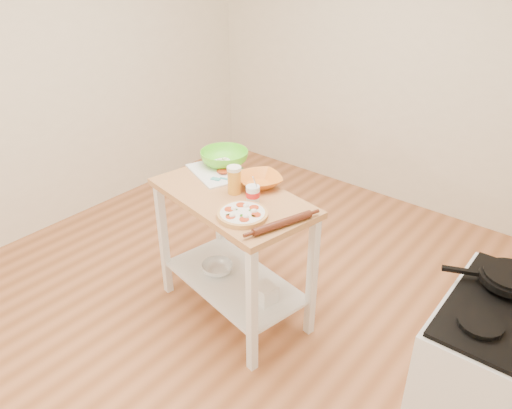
{
  "coord_description": "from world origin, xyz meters",
  "views": [
    {
      "loc": [
        1.8,
        -1.91,
        2.31
      ],
      "look_at": [
        0.15,
        0.1,
        0.86
      ],
      "focal_mm": 35.0,
      "sensor_mm": 36.0,
      "label": 1
    }
  ],
  "objects_px": {
    "skillet": "(509,278)",
    "beer_pint": "(234,180)",
    "pizza": "(243,214)",
    "orange_bowl": "(259,181)",
    "knife": "(221,163)",
    "rolling_pin": "(283,223)",
    "prep_island": "(233,231)",
    "green_bowl": "(224,158)",
    "shelf_bin": "(265,294)",
    "spatula": "(222,179)",
    "shelf_glass_bowl": "(217,268)",
    "gas_stove": "(501,396)",
    "yogurt_tub": "(253,194)",
    "cutting_board": "(219,171)"
  },
  "relations": [
    {
      "from": "beer_pint",
      "to": "shelf_glass_bowl",
      "type": "xyz_separation_m",
      "value": [
        -0.14,
        -0.04,
        -0.69
      ]
    },
    {
      "from": "orange_bowl",
      "to": "shelf_bin",
      "type": "relative_size",
      "value": 2.28
    },
    {
      "from": "pizza",
      "to": "rolling_pin",
      "type": "height_order",
      "value": "pizza"
    },
    {
      "from": "gas_stove",
      "to": "spatula",
      "type": "height_order",
      "value": "gas_stove"
    },
    {
      "from": "prep_island",
      "to": "green_bowl",
      "type": "xyz_separation_m",
      "value": [
        -0.32,
        0.29,
        0.31
      ]
    },
    {
      "from": "shelf_glass_bowl",
      "to": "skillet",
      "type": "bearing_deg",
      "value": 3.33
    },
    {
      "from": "rolling_pin",
      "to": "shelf_glass_bowl",
      "type": "height_order",
      "value": "rolling_pin"
    },
    {
      "from": "prep_island",
      "to": "knife",
      "type": "height_order",
      "value": "knife"
    },
    {
      "from": "pizza",
      "to": "knife",
      "type": "distance_m",
      "value": 0.69
    },
    {
      "from": "skillet",
      "to": "green_bowl",
      "type": "relative_size",
      "value": 1.24
    },
    {
      "from": "orange_bowl",
      "to": "beer_pint",
      "type": "bearing_deg",
      "value": -107.68
    },
    {
      "from": "orange_bowl",
      "to": "green_bowl",
      "type": "xyz_separation_m",
      "value": [
        -0.38,
        0.09,
        0.02
      ]
    },
    {
      "from": "shelf_bin",
      "to": "green_bowl",
      "type": "bearing_deg",
      "value": 152.11
    },
    {
      "from": "prep_island",
      "to": "beer_pint",
      "type": "relative_size",
      "value": 6.53
    },
    {
      "from": "orange_bowl",
      "to": "knife",
      "type": "bearing_deg",
      "value": 170.82
    },
    {
      "from": "spatula",
      "to": "yogurt_tub",
      "type": "relative_size",
      "value": 0.82
    },
    {
      "from": "pizza",
      "to": "shelf_bin",
      "type": "relative_size",
      "value": 2.41
    },
    {
      "from": "prep_island",
      "to": "skillet",
      "type": "relative_size",
      "value": 2.82
    },
    {
      "from": "orange_bowl",
      "to": "shelf_bin",
      "type": "xyz_separation_m",
      "value": [
        0.25,
        -0.24,
        -0.61
      ]
    },
    {
      "from": "gas_stove",
      "to": "yogurt_tub",
      "type": "relative_size",
      "value": 6.33
    },
    {
      "from": "cutting_board",
      "to": "shelf_bin",
      "type": "distance_m",
      "value": 0.85
    },
    {
      "from": "spatula",
      "to": "shelf_glass_bowl",
      "type": "height_order",
      "value": "spatula"
    },
    {
      "from": "gas_stove",
      "to": "cutting_board",
      "type": "xyz_separation_m",
      "value": [
        -1.95,
        0.25,
        0.43
      ]
    },
    {
      "from": "pizza",
      "to": "beer_pint",
      "type": "height_order",
      "value": "beer_pint"
    },
    {
      "from": "skillet",
      "to": "orange_bowl",
      "type": "bearing_deg",
      "value": 151.59
    },
    {
      "from": "gas_stove",
      "to": "rolling_pin",
      "type": "height_order",
      "value": "gas_stove"
    },
    {
      "from": "prep_island",
      "to": "pizza",
      "type": "height_order",
      "value": "pizza"
    },
    {
      "from": "gas_stove",
      "to": "yogurt_tub",
      "type": "bearing_deg",
      "value": 175.36
    },
    {
      "from": "gas_stove",
      "to": "beer_pint",
      "type": "distance_m",
      "value": 1.76
    },
    {
      "from": "spatula",
      "to": "rolling_pin",
      "type": "relative_size",
      "value": 0.39
    },
    {
      "from": "knife",
      "to": "rolling_pin",
      "type": "relative_size",
      "value": 0.72
    },
    {
      "from": "beer_pint",
      "to": "pizza",
      "type": "bearing_deg",
      "value": -39.45
    },
    {
      "from": "knife",
      "to": "shelf_bin",
      "type": "height_order",
      "value": "knife"
    },
    {
      "from": "shelf_glass_bowl",
      "to": "prep_island",
      "type": "bearing_deg",
      "value": 5.77
    },
    {
      "from": "cutting_board",
      "to": "orange_bowl",
      "type": "xyz_separation_m",
      "value": [
        0.33,
        0.02,
        0.03
      ]
    },
    {
      "from": "gas_stove",
      "to": "prep_island",
      "type": "bearing_deg",
      "value": 176.18
    },
    {
      "from": "spatula",
      "to": "prep_island",
      "type": "bearing_deg",
      "value": -44.34
    },
    {
      "from": "gas_stove",
      "to": "knife",
      "type": "xyz_separation_m",
      "value": [
        -2.01,
        0.34,
        0.44
      ]
    },
    {
      "from": "skillet",
      "to": "cutting_board",
      "type": "relative_size",
      "value": 0.83
    },
    {
      "from": "skillet",
      "to": "shelf_glass_bowl",
      "type": "xyz_separation_m",
      "value": [
        -1.69,
        -0.1,
        -0.68
      ]
    },
    {
      "from": "green_bowl",
      "to": "rolling_pin",
      "type": "height_order",
      "value": "green_bowl"
    },
    {
      "from": "skillet",
      "to": "beer_pint",
      "type": "relative_size",
      "value": 2.32
    },
    {
      "from": "skillet",
      "to": "rolling_pin",
      "type": "xyz_separation_m",
      "value": [
        -1.09,
        -0.19,
        -0.05
      ]
    },
    {
      "from": "beer_pint",
      "to": "rolling_pin",
      "type": "distance_m",
      "value": 0.48
    },
    {
      "from": "beer_pint",
      "to": "shelf_glass_bowl",
      "type": "distance_m",
      "value": 0.71
    },
    {
      "from": "knife",
      "to": "rolling_pin",
      "type": "bearing_deg",
      "value": -34.77
    },
    {
      "from": "spatula",
      "to": "orange_bowl",
      "type": "distance_m",
      "value": 0.24
    },
    {
      "from": "gas_stove",
      "to": "green_bowl",
      "type": "bearing_deg",
      "value": 168.48
    },
    {
      "from": "prep_island",
      "to": "green_bowl",
      "type": "bearing_deg",
      "value": 138.38
    },
    {
      "from": "spatula",
      "to": "orange_bowl",
      "type": "xyz_separation_m",
      "value": [
        0.22,
        0.11,
        0.02
      ]
    }
  ]
}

